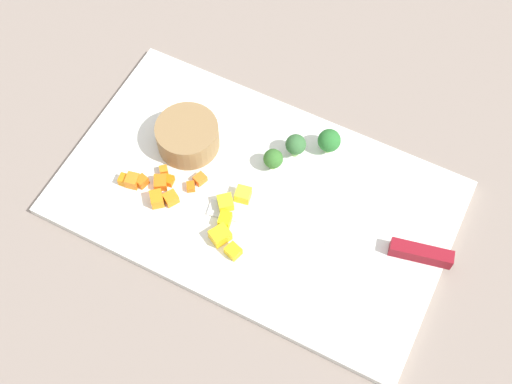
# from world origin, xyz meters

# --- Properties ---
(ground_plane) EXTENTS (4.00, 4.00, 0.00)m
(ground_plane) POSITION_xyz_m (0.00, 0.00, 0.00)
(ground_plane) COLOR gray
(cutting_board) EXTENTS (0.51, 0.30, 0.01)m
(cutting_board) POSITION_xyz_m (0.00, 0.00, 0.01)
(cutting_board) COLOR white
(cutting_board) RESTS_ON ground_plane
(prep_bowl) EXTENTS (0.08, 0.08, 0.04)m
(prep_bowl) POSITION_xyz_m (0.12, -0.03, 0.03)
(prep_bowl) COLOR olive
(prep_bowl) RESTS_ON cutting_board
(chef_knife) EXTENTS (0.31, 0.09, 0.02)m
(chef_knife) POSITION_xyz_m (-0.17, -0.00, 0.02)
(chef_knife) COLOR silver
(chef_knife) RESTS_ON cutting_board
(carrot_dice_0) EXTENTS (0.01, 0.02, 0.01)m
(carrot_dice_0) POSITION_xyz_m (0.16, 0.06, 0.02)
(carrot_dice_0) COLOR orange
(carrot_dice_0) RESTS_ON cutting_board
(carrot_dice_1) EXTENTS (0.01, 0.01, 0.01)m
(carrot_dice_1) POSITION_xyz_m (0.11, 0.03, 0.02)
(carrot_dice_1) COLOR orange
(carrot_dice_1) RESTS_ON cutting_board
(carrot_dice_2) EXTENTS (0.02, 0.03, 0.02)m
(carrot_dice_2) POSITION_xyz_m (0.11, 0.07, 0.02)
(carrot_dice_2) COLOR orange
(carrot_dice_2) RESTS_ON cutting_board
(carrot_dice_3) EXTENTS (0.02, 0.02, 0.01)m
(carrot_dice_3) POSITION_xyz_m (0.14, 0.05, 0.02)
(carrot_dice_3) COLOR orange
(carrot_dice_3) RESTS_ON cutting_board
(carrot_dice_4) EXTENTS (0.02, 0.03, 0.01)m
(carrot_dice_4) POSITION_xyz_m (0.12, 0.04, 0.02)
(carrot_dice_4) COLOR orange
(carrot_dice_4) RESTS_ON cutting_board
(carrot_dice_5) EXTENTS (0.02, 0.02, 0.01)m
(carrot_dice_5) POSITION_xyz_m (0.08, 0.01, 0.02)
(carrot_dice_5) COLOR orange
(carrot_dice_5) RESTS_ON cutting_board
(carrot_dice_6) EXTENTS (0.02, 0.02, 0.01)m
(carrot_dice_6) POSITION_xyz_m (0.12, 0.02, 0.02)
(carrot_dice_6) COLOR orange
(carrot_dice_6) RESTS_ON cutting_board
(carrot_dice_7) EXTENTS (0.02, 0.02, 0.01)m
(carrot_dice_7) POSITION_xyz_m (0.08, 0.03, 0.02)
(carrot_dice_7) COLOR orange
(carrot_dice_7) RESTS_ON cutting_board
(carrot_dice_8) EXTENTS (0.02, 0.02, 0.02)m
(carrot_dice_8) POSITION_xyz_m (0.09, 0.06, 0.02)
(carrot_dice_8) COLOR orange
(carrot_dice_8) RESTS_ON cutting_board
(carrot_dice_9) EXTENTS (0.02, 0.02, 0.02)m
(carrot_dice_9) POSITION_xyz_m (0.15, 0.06, 0.02)
(carrot_dice_9) COLOR orange
(carrot_dice_9) RESTS_ON cutting_board
(pepper_dice_0) EXTENTS (0.02, 0.02, 0.01)m
(pepper_dice_0) POSITION_xyz_m (-0.01, 0.09, 0.02)
(pepper_dice_0) COLOR yellow
(pepper_dice_0) RESTS_ON cutting_board
(pepper_dice_1) EXTENTS (0.02, 0.02, 0.02)m
(pepper_dice_1) POSITION_xyz_m (0.02, 0.05, 0.02)
(pepper_dice_1) COLOR yellow
(pepper_dice_1) RESTS_ON cutting_board
(pepper_dice_2) EXTENTS (0.03, 0.03, 0.02)m
(pepper_dice_2) POSITION_xyz_m (0.01, 0.07, 0.02)
(pepper_dice_2) COLOR yellow
(pepper_dice_2) RESTS_ON cutting_board
(pepper_dice_3) EXTENTS (0.03, 0.03, 0.02)m
(pepper_dice_3) POSITION_xyz_m (0.03, 0.03, 0.02)
(pepper_dice_3) COLOR yellow
(pepper_dice_3) RESTS_ON cutting_board
(pepper_dice_4) EXTENTS (0.02, 0.02, 0.02)m
(pepper_dice_4) POSITION_xyz_m (0.01, 0.01, 0.02)
(pepper_dice_4) COLOR yellow
(pepper_dice_4) RESTS_ON cutting_board
(broccoli_floret_0) EXTENTS (0.03, 0.03, 0.03)m
(broccoli_floret_0) POSITION_xyz_m (-0.00, -0.05, 0.03)
(broccoli_floret_0) COLOR #82C455
(broccoli_floret_0) RESTS_ON cutting_board
(broccoli_floret_1) EXTENTS (0.03, 0.03, 0.04)m
(broccoli_floret_1) POSITION_xyz_m (-0.02, -0.08, 0.03)
(broccoli_floret_1) COLOR #86B865
(broccoli_floret_1) RESTS_ON cutting_board
(broccoli_floret_2) EXTENTS (0.03, 0.03, 0.04)m
(broccoli_floret_2) POSITION_xyz_m (-0.05, -0.11, 0.03)
(broccoli_floret_2) COLOR #8FC06C
(broccoli_floret_2) RESTS_ON cutting_board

